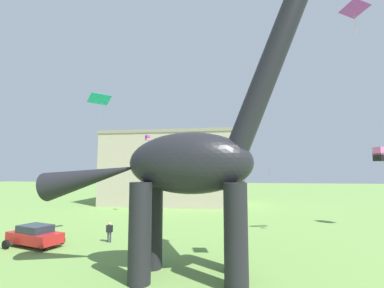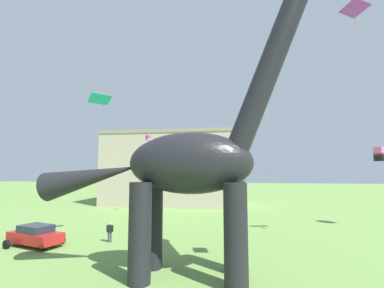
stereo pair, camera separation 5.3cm
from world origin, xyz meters
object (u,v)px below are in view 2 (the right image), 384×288
(kite_far_left, at_px, (270,167))
(kite_drifting, at_px, (382,154))
(parked_sedan_left, at_px, (35,235))
(kite_mid_center, at_px, (354,9))
(person_photographer, at_px, (110,230))
(kite_apex, at_px, (148,138))
(kite_far_right, at_px, (100,99))
(dinosaur_sculpture, at_px, (189,163))

(kite_far_left, relative_size, kite_drifting, 0.62)
(parked_sedan_left, distance_m, kite_drifting, 31.48)
(kite_mid_center, bearing_deg, person_photographer, 156.11)
(kite_mid_center, bearing_deg, kite_apex, 130.33)
(parked_sedan_left, bearing_deg, kite_far_right, 40.08)
(dinosaur_sculpture, distance_m, kite_apex, 21.09)
(parked_sedan_left, height_order, kite_mid_center, kite_mid_center)
(kite_far_right, distance_m, kite_mid_center, 18.12)
(parked_sedan_left, height_order, person_photographer, parked_sedan_left)
(person_photographer, relative_size, kite_apex, 2.34)
(kite_apex, xyz_separation_m, kite_far_left, (14.17, -8.18, -3.96))
(kite_far_right, bearing_deg, kite_drifting, 18.91)
(person_photographer, xyz_separation_m, kite_mid_center, (15.64, -6.93, 12.52))
(kite_far_left, bearing_deg, kite_mid_center, -76.97)
(dinosaur_sculpture, relative_size, kite_apex, 25.14)
(dinosaur_sculpture, relative_size, kite_mid_center, 10.92)
(kite_apex, bearing_deg, person_photographer, -84.54)
(person_photographer, distance_m, kite_far_right, 10.55)
(parked_sedan_left, bearing_deg, kite_apex, 92.90)
(kite_far_left, bearing_deg, kite_apex, 150.01)
(person_photographer, bearing_deg, kite_far_right, -156.14)
(dinosaur_sculpture, height_order, kite_far_right, dinosaur_sculpture)
(dinosaur_sculpture, distance_m, kite_mid_center, 11.28)
(kite_far_right, xyz_separation_m, kite_apex, (-0.15, 13.21, -1.56))
(person_photographer, bearing_deg, kite_drifting, 29.73)
(dinosaur_sculpture, height_order, parked_sedan_left, dinosaur_sculpture)
(kite_apex, bearing_deg, dinosaur_sculpture, -65.83)
(parked_sedan_left, relative_size, kite_far_left, 5.29)
(dinosaur_sculpture, bearing_deg, kite_apex, 121.93)
(dinosaur_sculpture, bearing_deg, kite_mid_center, 1.20)
(person_photographer, bearing_deg, kite_far_left, 30.85)
(kite_apex, distance_m, kite_mid_center, 26.32)
(person_photographer, height_order, kite_drifting, kite_drifting)
(parked_sedan_left, bearing_deg, kite_drifting, 36.37)
(kite_apex, height_order, kite_mid_center, kite_mid_center)
(kite_far_right, bearing_deg, person_photographer, 13.29)
(kite_far_left, height_order, kite_drifting, kite_drifting)
(kite_apex, relative_size, kite_far_left, 0.77)
(dinosaur_sculpture, bearing_deg, kite_far_right, 153.40)
(dinosaur_sculpture, xyz_separation_m, kite_mid_center, (8.38, -0.96, 7.48))
(dinosaur_sculpture, height_order, kite_drifting, dinosaur_sculpture)
(dinosaur_sculpture, relative_size, parked_sedan_left, 3.64)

